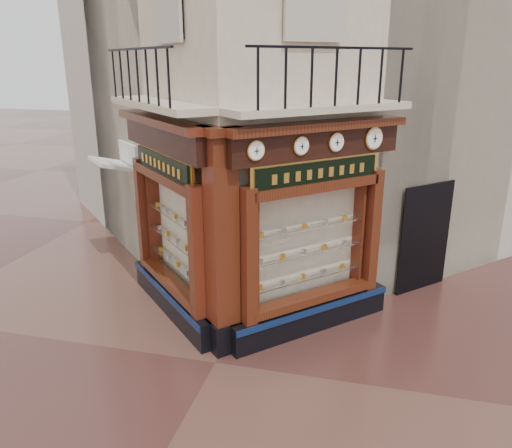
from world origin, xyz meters
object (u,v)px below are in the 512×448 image
(clock_c, at_px, (336,142))
(clock_d, at_px, (374,138))
(clock_b, at_px, (301,146))
(signboard_left, at_px, (163,165))
(awning, at_px, (120,265))
(signboard_right, at_px, (318,173))
(corner_pilaster, at_px, (222,247))
(clock_a, at_px, (256,151))

(clock_c, distance_m, clock_d, 0.88)
(clock_b, xyz_separation_m, signboard_left, (-2.67, 0.41, -0.52))
(awning, distance_m, signboard_right, 6.36)
(corner_pilaster, relative_size, signboard_right, 2.00)
(clock_c, distance_m, signboard_right, 0.60)
(corner_pilaster, height_order, awning, corner_pilaster)
(corner_pilaster, height_order, signboard_left, corner_pilaster)
(awning, bearing_deg, signboard_left, -176.51)
(signboard_left, bearing_deg, clock_d, -124.03)
(clock_a, height_order, signboard_right, clock_a)
(clock_c, bearing_deg, signboard_left, 137.16)
(clock_a, xyz_separation_m, clock_b, (0.62, 0.62, 0.00))
(clock_b, distance_m, awning, 6.57)
(awning, distance_m, signboard_left, 4.33)
(clock_a, distance_m, clock_b, 0.87)
(corner_pilaster, xyz_separation_m, awning, (-3.72, 3.01, -1.95))
(awning, xyz_separation_m, signboard_right, (5.18, -2.00, 3.10))
(corner_pilaster, distance_m, signboard_right, 2.12)
(signboard_left, xyz_separation_m, signboard_right, (2.92, 0.00, -0.00))
(corner_pilaster, bearing_deg, clock_a, -45.86)
(clock_c, relative_size, signboard_right, 0.17)
(clock_a, xyz_separation_m, signboard_right, (0.87, 1.02, -0.52))
(corner_pilaster, xyz_separation_m, signboard_right, (1.46, 1.01, 1.15))
(clock_b, distance_m, signboard_left, 2.75)
(awning, bearing_deg, signboard_right, -156.10)
(clock_d, height_order, signboard_left, clock_d)
(corner_pilaster, bearing_deg, signboard_left, 100.25)
(clock_b, relative_size, signboard_left, 0.16)
(corner_pilaster, bearing_deg, clock_d, -8.36)
(clock_d, height_order, awning, clock_d)
(clock_b, distance_m, signboard_right, 0.71)
(signboard_right, bearing_deg, corner_pilaster, 169.75)
(signboard_right, bearing_deg, clock_c, -21.48)
(clock_c, xyz_separation_m, clock_d, (0.62, 0.62, 0.00))
(corner_pilaster, distance_m, clock_a, 1.78)
(clock_a, relative_size, clock_c, 0.97)
(clock_b, distance_m, clock_d, 1.62)
(clock_a, height_order, signboard_left, clock_a)
(clock_b, xyz_separation_m, clock_c, (0.53, 0.53, -0.00))
(clock_c, relative_size, awning, 0.26)
(signboard_left, bearing_deg, clock_a, -161.44)
(clock_b, bearing_deg, corner_pilaster, 161.64)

